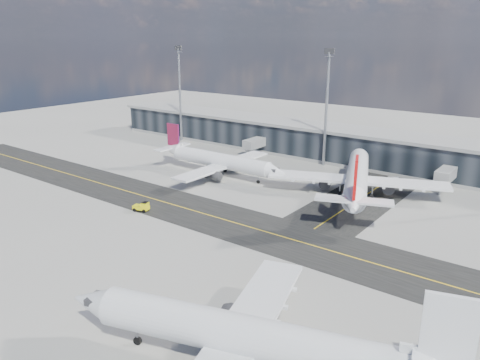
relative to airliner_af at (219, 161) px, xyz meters
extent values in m
plane|color=gray|center=(15.81, -25.27, -3.53)|extent=(300.00, 300.00, 0.00)
cube|color=black|center=(15.81, -21.27, -3.52)|extent=(180.00, 14.00, 0.02)
cube|color=black|center=(33.81, 9.73, -3.52)|extent=(14.00, 50.00, 0.02)
cube|color=yellow|center=(15.81, -21.27, -3.50)|extent=(180.00, 0.25, 0.01)
cube|color=yellow|center=(33.81, 9.73, -3.50)|extent=(0.25, 50.00, 0.01)
cube|color=black|center=(15.81, 29.73, 0.47)|extent=(150.00, 12.00, 8.00)
cube|color=gray|center=(15.81, 29.73, 4.87)|extent=(152.00, 13.00, 0.80)
cube|color=gray|center=(15.81, 29.73, -3.13)|extent=(150.00, 12.20, 0.80)
cube|color=gray|center=(-4.19, 21.73, -0.03)|extent=(3.00, 10.00, 2.40)
cylinder|color=gray|center=(-4.19, 16.73, -2.33)|extent=(0.60, 0.60, 2.40)
cube|color=gray|center=(45.81, 21.73, -0.03)|extent=(3.00, 10.00, 2.40)
cylinder|color=gray|center=(45.81, 16.73, -2.33)|extent=(0.60, 0.60, 2.40)
cylinder|color=gray|center=(-34.19, 22.73, 10.47)|extent=(0.70, 0.70, 28.00)
cube|color=#2D2D30|center=(-34.19, 22.73, 24.67)|extent=(2.50, 0.50, 1.40)
cylinder|color=gray|center=(15.81, 22.73, 10.47)|extent=(0.70, 0.70, 28.00)
cube|color=#2D2D30|center=(15.81, 22.73, 24.67)|extent=(2.50, 0.50, 1.40)
cylinder|color=white|center=(0.55, 0.00, 0.06)|extent=(27.00, 3.76, 3.60)
cone|color=white|center=(15.83, 0.10, 0.06)|extent=(4.52, 3.62, 3.60)
cone|color=white|center=(-15.19, -0.09, 0.60)|extent=(5.42, 3.63, 3.60)
cube|color=white|center=(1.44, 0.01, -0.84)|extent=(4.68, 30.60, 0.45)
cylinder|color=#2D2D30|center=(2.31, 5.41, -1.83)|extent=(3.79, 2.09, 2.07)
cylinder|color=#2D2D30|center=(2.38, -5.38, -1.83)|extent=(3.79, 2.09, 2.07)
cube|color=silver|center=(2.31, 5.41, -1.11)|extent=(1.80, 0.37, 0.72)
cube|color=silver|center=(2.38, -5.38, -1.11)|extent=(1.80, 0.37, 0.72)
cube|color=#661440|center=(-14.74, -0.09, 4.38)|extent=(3.78, 0.43, 5.58)
cube|color=white|center=(-15.19, -0.09, 1.14)|extent=(2.58, 10.81, 0.31)
cube|color=#2D2D30|center=(15.38, 0.09, 0.42)|extent=(1.81, 1.99, 0.63)
cylinder|color=gray|center=(11.34, 0.07, -2.46)|extent=(0.22, 0.22, 1.80)
cylinder|color=black|center=(11.34, 0.07, -3.13)|extent=(0.81, 0.32, 0.81)
cylinder|color=black|center=(-0.37, 2.70, -3.04)|extent=(0.99, 0.46, 0.99)
cylinder|color=black|center=(-0.34, -2.70, -3.04)|extent=(0.99, 0.46, 0.99)
cylinder|color=white|center=(32.34, 5.18, 0.74)|extent=(15.89, 31.37, 4.28)
cone|color=white|center=(25.58, 22.05, 0.74)|extent=(5.96, 6.55, 4.28)
cone|color=white|center=(39.29, -12.19, 1.38)|extent=(6.35, 7.54, 4.28)
cube|color=white|center=(31.94, 6.17, -0.33)|extent=(35.73, 18.47, 0.53)
cylinder|color=#2D2D30|center=(25.59, 4.78, -1.50)|extent=(3.95, 5.08, 2.46)
cylinder|color=#2D2D30|center=(37.50, 9.55, -1.50)|extent=(3.95, 5.08, 2.46)
cube|color=silver|center=(25.59, 4.78, -0.65)|extent=(1.19, 2.14, 0.86)
cube|color=silver|center=(37.50, 9.55, -0.65)|extent=(1.19, 2.14, 0.86)
cube|color=red|center=(39.09, -11.69, 5.87)|extent=(2.12, 4.35, 6.63)
cube|color=white|center=(39.29, -12.19, 2.02)|extent=(13.02, 7.55, 0.37)
cube|color=#2D2D30|center=(25.78, 21.56, 1.17)|extent=(2.98, 2.86, 0.75)
cylinder|color=gray|center=(27.57, 17.09, -2.25)|extent=(0.33, 0.33, 2.14)
cylinder|color=black|center=(27.57, 17.09, -3.05)|extent=(0.71, 1.03, 0.96)
cylinder|color=black|center=(29.76, 2.99, -2.95)|extent=(0.93, 1.29, 1.18)
cylinder|color=black|center=(35.71, 5.38, -2.95)|extent=(0.93, 1.29, 1.18)
cylinder|color=silver|center=(45.59, -51.05, 0.57)|extent=(30.68, 12.78, 4.11)
cone|color=silver|center=(28.88, -56.07, 0.57)|extent=(6.10, 5.41, 4.11)
cube|color=silver|center=(44.61, -51.35, -0.45)|extent=(14.94, 34.91, 0.51)
cylinder|color=#2D2D30|center=(41.86, -45.74, -1.58)|extent=(4.81, 3.50, 2.36)
cube|color=silver|center=(41.86, -45.74, -0.76)|extent=(2.08, 0.98, 0.82)
cube|color=silver|center=(62.31, -46.04, 5.50)|extent=(4.26, 1.68, 6.36)
cube|color=#2D2D30|center=(29.37, -55.92, 0.98)|extent=(2.62, 2.75, 0.72)
cylinder|color=gray|center=(33.79, -54.59, -2.30)|extent=(0.31, 0.31, 2.05)
cylinder|color=black|center=(33.79, -54.59, -3.07)|extent=(0.99, 0.61, 0.92)
cylinder|color=black|center=(45.69, -47.81, -2.97)|extent=(1.23, 0.82, 1.13)
cube|color=yellow|center=(3.60, -27.45, -2.78)|extent=(3.31, 2.24, 0.71)
cube|color=yellow|center=(4.47, -27.18, -2.12)|extent=(1.45, 1.58, 0.91)
cube|color=black|center=(4.47, -27.18, -1.77)|extent=(1.34, 1.50, 0.25)
cylinder|color=black|center=(4.37, -26.52, -3.18)|extent=(0.75, 0.45, 0.71)
cylinder|color=black|center=(4.76, -27.78, -3.18)|extent=(0.75, 0.45, 0.71)
cylinder|color=black|center=(2.44, -27.12, -3.18)|extent=(0.75, 0.45, 0.71)
cylinder|color=black|center=(2.83, -28.37, -3.18)|extent=(0.75, 0.45, 0.71)
imported|color=white|center=(35.78, 18.73, -2.81)|extent=(4.81, 5.65, 1.44)
camera|label=1|loc=(68.39, -82.06, 28.27)|focal=35.00mm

